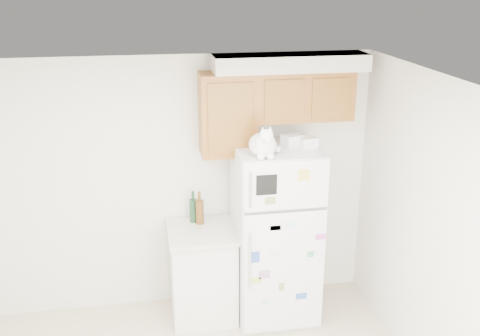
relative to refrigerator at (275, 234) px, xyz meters
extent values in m
cube|color=silver|center=(-0.92, 0.39, 0.40)|extent=(3.80, 0.04, 2.50)
cube|color=silver|center=(0.98, -1.61, 0.40)|extent=(0.04, 4.00, 2.50)
cube|color=white|center=(-0.92, -1.61, 1.65)|extent=(3.80, 4.00, 0.04)
cube|color=#9C5422|center=(0.28, 0.22, 1.27)|extent=(0.90, 0.33, 0.45)
cube|color=#9C5422|center=(-0.42, 0.22, 1.12)|extent=(0.50, 0.33, 0.75)
cube|color=silver|center=(0.16, 0.23, 1.57)|extent=(1.40, 0.37, 0.15)
cube|color=white|center=(0.00, 0.01, 0.00)|extent=(0.76, 0.72, 1.70)
cube|color=white|center=(0.00, -0.36, 0.62)|extent=(0.74, 0.03, 0.44)
cube|color=white|center=(0.00, -0.36, -0.22)|extent=(0.74, 0.03, 1.19)
cube|color=#59595B|center=(0.00, -0.36, 0.40)|extent=(0.74, 0.03, 0.02)
cylinder|color=silver|center=(-0.32, -0.39, 0.62)|extent=(0.02, 0.02, 0.32)
cylinder|color=silver|center=(-0.32, -0.39, -0.05)|extent=(0.02, 0.02, 0.55)
cube|color=black|center=(-0.18, -0.38, 0.65)|extent=(0.18, 0.00, 0.18)
cube|color=white|center=(-0.16, -0.38, 0.20)|extent=(0.22, 0.00, 0.28)
cube|color=olive|center=(-0.15, -0.38, 0.50)|extent=(0.09, 0.00, 0.06)
cube|color=white|center=(0.23, -0.38, 0.32)|extent=(0.05, 0.00, 0.05)
cube|color=#B2CD48|center=(-0.27, -0.38, -0.26)|extent=(0.10, 0.00, 0.06)
cube|color=#459865|center=(0.23, -0.38, -0.04)|extent=(0.06, 0.00, 0.06)
cube|color=#9FCAE1|center=(-0.17, -0.38, -0.49)|extent=(0.07, 0.00, 0.05)
cube|color=#2E4DA3|center=(-0.27, -0.38, -0.02)|extent=(0.07, 0.00, 0.11)
cube|color=#A6D3EB|center=(0.03, -0.38, 0.27)|extent=(0.08, 0.00, 0.05)
cube|color=#305AAA|center=(0.16, -0.38, -0.47)|extent=(0.10, 0.00, 0.06)
cube|color=#D1C74A|center=(0.14, -0.38, 0.72)|extent=(0.10, 0.00, 0.10)
cube|color=#4E4E53|center=(-0.09, -0.38, 0.24)|extent=(0.10, 0.00, 0.05)
cube|color=#BD4BA5|center=(0.32, -0.38, 0.12)|extent=(0.09, 0.00, 0.05)
cube|color=olive|center=(-0.03, -0.38, -0.35)|extent=(0.05, 0.00, 0.08)
cube|color=silver|center=(-0.09, -0.38, -0.01)|extent=(0.10, 0.00, 0.05)
cube|color=#A3759D|center=(-0.19, -0.38, -0.21)|extent=(0.10, 0.00, 0.08)
cube|color=white|center=(-0.69, 0.07, -0.41)|extent=(0.60, 0.60, 0.88)
cube|color=beige|center=(-0.69, 0.05, 0.05)|extent=(0.64, 0.64, 0.04)
ellipsoid|color=white|center=(-0.18, -0.19, 0.94)|extent=(0.23, 0.32, 0.20)
ellipsoid|color=white|center=(-0.18, -0.28, 0.99)|extent=(0.17, 0.14, 0.19)
sphere|color=white|center=(-0.18, -0.33, 1.06)|extent=(0.12, 0.12, 0.12)
cone|color=white|center=(-0.21, -0.33, 1.12)|extent=(0.04, 0.04, 0.05)
cone|color=white|center=(-0.15, -0.33, 1.12)|extent=(0.04, 0.04, 0.05)
cone|color=#D88C8C|center=(-0.21, -0.34, 1.12)|extent=(0.02, 0.02, 0.03)
cone|color=#D88C8C|center=(-0.15, -0.34, 1.12)|extent=(0.02, 0.02, 0.03)
sphere|color=white|center=(-0.18, -0.38, 1.04)|extent=(0.05, 0.05, 0.05)
sphere|color=white|center=(-0.22, -0.32, 0.88)|extent=(0.06, 0.06, 0.06)
sphere|color=white|center=(-0.14, -0.32, 0.88)|extent=(0.06, 0.06, 0.06)
cylinder|color=white|center=(-0.08, -0.08, 0.88)|extent=(0.14, 0.20, 0.07)
cube|color=white|center=(0.15, 0.06, 0.90)|extent=(0.22, 0.19, 0.10)
cube|color=white|center=(0.28, -0.03, 0.89)|extent=(0.16, 0.13, 0.09)
camera|label=1|loc=(-1.17, -4.67, 2.34)|focal=42.00mm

